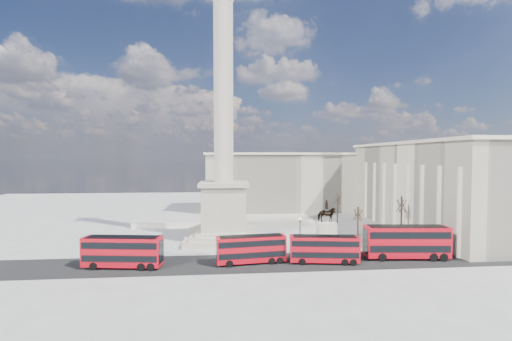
{
  "coord_description": "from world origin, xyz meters",
  "views": [
    {
      "loc": [
        0.5,
        -59.07,
        15.53
      ],
      "look_at": [
        5.92,
        3.36,
        12.95
      ],
      "focal_mm": 24.0,
      "sensor_mm": 36.0,
      "label": 1
    }
  ],
  "objects_px": {
    "red_bus_a": "(123,251)",
    "victorian_lamp": "(300,232)",
    "nelsons_column": "(224,170)",
    "red_bus_b": "(252,249)",
    "red_bus_c": "(325,249)",
    "red_bus_d": "(407,242)",
    "equestrian_statue": "(326,231)",
    "pedestrian_standing": "(429,247)",
    "pedestrian_walking": "(391,244)",
    "pedestrian_crossing": "(267,242)"
  },
  "relations": [
    {
      "from": "red_bus_a",
      "to": "victorian_lamp",
      "type": "distance_m",
      "value": 26.4
    },
    {
      "from": "nelsons_column",
      "to": "red_bus_a",
      "type": "xyz_separation_m",
      "value": [
        -13.86,
        -15.61,
        -10.61
      ]
    },
    {
      "from": "red_bus_b",
      "to": "red_bus_c",
      "type": "relative_size",
      "value": 1.01
    },
    {
      "from": "red_bus_d",
      "to": "red_bus_b",
      "type": "bearing_deg",
      "value": -174.51
    },
    {
      "from": "red_bus_b",
      "to": "red_bus_c",
      "type": "distance_m",
      "value": 10.62
    },
    {
      "from": "red_bus_b",
      "to": "victorian_lamp",
      "type": "bearing_deg",
      "value": 20.27
    },
    {
      "from": "equestrian_statue",
      "to": "pedestrian_standing",
      "type": "distance_m",
      "value": 16.52
    },
    {
      "from": "nelsons_column",
      "to": "equestrian_statue",
      "type": "xyz_separation_m",
      "value": [
        17.61,
        -7.03,
        -10.14
      ]
    },
    {
      "from": "red_bus_a",
      "to": "equestrian_statue",
      "type": "distance_m",
      "value": 32.61
    },
    {
      "from": "red_bus_b",
      "to": "red_bus_d",
      "type": "distance_m",
      "value": 23.61
    },
    {
      "from": "red_bus_c",
      "to": "pedestrian_standing",
      "type": "bearing_deg",
      "value": 21.0
    },
    {
      "from": "red_bus_b",
      "to": "red_bus_d",
      "type": "bearing_deg",
      "value": -6.45
    },
    {
      "from": "equestrian_statue",
      "to": "nelsons_column",
      "type": "bearing_deg",
      "value": 158.23
    },
    {
      "from": "red_bus_a",
      "to": "pedestrian_standing",
      "type": "distance_m",
      "value": 47.44
    },
    {
      "from": "victorian_lamp",
      "to": "equestrian_statue",
      "type": "bearing_deg",
      "value": 36.36
    },
    {
      "from": "nelsons_column",
      "to": "red_bus_d",
      "type": "xyz_separation_m",
      "value": [
        27.7,
        -15.01,
        -10.28
      ]
    },
    {
      "from": "pedestrian_walking",
      "to": "pedestrian_standing",
      "type": "distance_m",
      "value": 5.81
    },
    {
      "from": "red_bus_d",
      "to": "pedestrian_crossing",
      "type": "xyz_separation_m",
      "value": [
        -20.28,
        9.11,
        -1.84
      ]
    },
    {
      "from": "nelsons_column",
      "to": "red_bus_c",
      "type": "relative_size",
      "value": 4.93
    },
    {
      "from": "nelsons_column",
      "to": "red_bus_d",
      "type": "height_order",
      "value": "nelsons_column"
    },
    {
      "from": "red_bus_a",
      "to": "red_bus_c",
      "type": "relative_size",
      "value": 1.1
    },
    {
      "from": "equestrian_statue",
      "to": "pedestrian_walking",
      "type": "xyz_separation_m",
      "value": [
        10.22,
        -2.76,
        -1.88
      ]
    },
    {
      "from": "pedestrian_standing",
      "to": "pedestrian_crossing",
      "type": "distance_m",
      "value": 26.56
    },
    {
      "from": "pedestrian_standing",
      "to": "nelsons_column",
      "type": "bearing_deg",
      "value": -34.38
    },
    {
      "from": "red_bus_c",
      "to": "red_bus_d",
      "type": "relative_size",
      "value": 0.8
    },
    {
      "from": "equestrian_statue",
      "to": "pedestrian_walking",
      "type": "height_order",
      "value": "equestrian_statue"
    },
    {
      "from": "equestrian_statue",
      "to": "victorian_lamp",
      "type": "bearing_deg",
      "value": -143.64
    },
    {
      "from": "pedestrian_crossing",
      "to": "red_bus_b",
      "type": "bearing_deg",
      "value": 152.91
    },
    {
      "from": "red_bus_b",
      "to": "red_bus_d",
      "type": "height_order",
      "value": "red_bus_d"
    },
    {
      "from": "red_bus_a",
      "to": "pedestrian_walking",
      "type": "distance_m",
      "value": 42.11
    },
    {
      "from": "red_bus_d",
      "to": "victorian_lamp",
      "type": "relative_size",
      "value": 2.15
    },
    {
      "from": "red_bus_a",
      "to": "red_bus_b",
      "type": "xyz_separation_m",
      "value": [
        17.95,
        0.42,
        -0.18
      ]
    },
    {
      "from": "victorian_lamp",
      "to": "red_bus_a",
      "type": "bearing_deg",
      "value": -170.1
    },
    {
      "from": "nelsons_column",
      "to": "victorian_lamp",
      "type": "distance_m",
      "value": 18.94
    },
    {
      "from": "pedestrian_crossing",
      "to": "nelsons_column",
      "type": "bearing_deg",
      "value": 44.16
    },
    {
      "from": "red_bus_b",
      "to": "red_bus_a",
      "type": "bearing_deg",
      "value": 174.46
    },
    {
      "from": "pedestrian_walking",
      "to": "pedestrian_standing",
      "type": "height_order",
      "value": "pedestrian_walking"
    },
    {
      "from": "red_bus_b",
      "to": "red_bus_c",
      "type": "bearing_deg",
      "value": -11.23
    },
    {
      "from": "red_bus_a",
      "to": "pedestrian_walking",
      "type": "relative_size",
      "value": 6.12
    },
    {
      "from": "pedestrian_walking",
      "to": "pedestrian_crossing",
      "type": "distance_m",
      "value": 20.77
    },
    {
      "from": "red_bus_d",
      "to": "victorian_lamp",
      "type": "xyz_separation_m",
      "value": [
        -15.58,
        3.94,
        0.82
      ]
    },
    {
      "from": "pedestrian_crossing",
      "to": "red_bus_c",
      "type": "bearing_deg",
      "value": -151.63
    },
    {
      "from": "red_bus_b",
      "to": "equestrian_statue",
      "type": "height_order",
      "value": "equestrian_statue"
    },
    {
      "from": "pedestrian_crossing",
      "to": "pedestrian_walking",
      "type": "bearing_deg",
      "value": -108.18
    },
    {
      "from": "red_bus_a",
      "to": "pedestrian_walking",
      "type": "bearing_deg",
      "value": 15.28
    },
    {
      "from": "red_bus_c",
      "to": "nelsons_column",
      "type": "bearing_deg",
      "value": 140.07
    },
    {
      "from": "nelsons_column",
      "to": "red_bus_a",
      "type": "relative_size",
      "value": 4.5
    },
    {
      "from": "nelsons_column",
      "to": "victorian_lamp",
      "type": "bearing_deg",
      "value": -42.4
    },
    {
      "from": "nelsons_column",
      "to": "pedestrian_standing",
      "type": "relative_size",
      "value": 31.48
    },
    {
      "from": "red_bus_b",
      "to": "equestrian_statue",
      "type": "distance_m",
      "value": 15.79
    }
  ]
}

